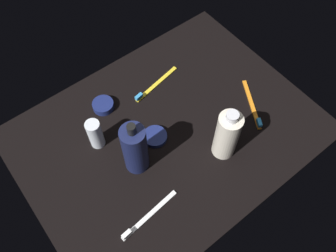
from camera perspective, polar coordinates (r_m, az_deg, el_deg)
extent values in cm
cube|color=black|center=(102.92, 0.00, -1.03)|extent=(84.00, 64.00, 1.20)
cylinder|color=#171E47|center=(90.31, -5.39, -3.76)|extent=(6.54, 6.54, 17.21)
cylinder|color=black|center=(81.59, -5.96, -0.54)|extent=(2.20, 2.20, 2.80)
cylinder|color=silver|center=(93.64, 9.52, -1.54)|extent=(6.37, 6.37, 16.26)
cylinder|color=silver|center=(85.85, 10.39, 1.49)|extent=(3.20, 3.20, 2.20)
cylinder|color=silver|center=(98.11, -11.74, -1.28)|extent=(4.03, 4.03, 10.22)
cube|color=yellow|center=(111.75, -1.85, 6.92)|extent=(17.93, 4.38, 0.90)
cube|color=#338CCC|center=(107.84, -4.58, 4.90)|extent=(2.75, 1.54, 1.20)
cube|color=white|center=(92.16, -3.00, -14.19)|extent=(18.03, 2.90, 0.90)
cube|color=white|center=(90.24, -6.75, -17.05)|extent=(2.69, 1.34, 1.20)
cube|color=orange|center=(110.12, 13.45, 3.56)|extent=(9.97, 16.23, 0.90)
cube|color=#338CCC|center=(105.59, 14.61, 0.55)|extent=(2.24, 2.80, 1.20)
cylinder|color=navy|center=(100.71, -2.11, -1.73)|extent=(6.91, 6.91, 1.54)
cylinder|color=navy|center=(107.77, -10.49, 3.32)|extent=(6.45, 6.45, 2.18)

